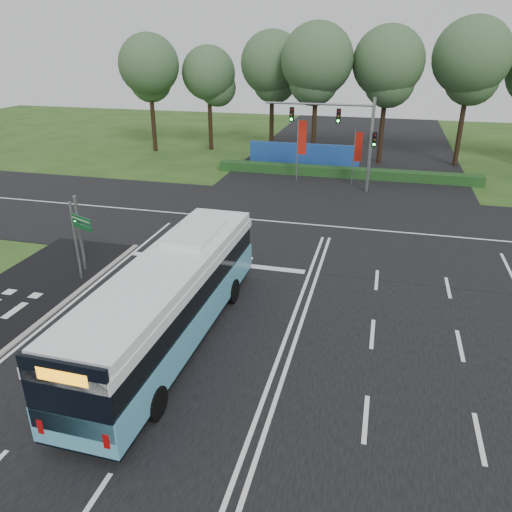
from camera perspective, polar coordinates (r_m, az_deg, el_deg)
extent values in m
plane|color=#254617|center=(20.94, 4.04, -7.75)|extent=(120.00, 120.00, 0.00)
cube|color=black|center=(20.93, 4.05, -7.70)|extent=(20.00, 120.00, 0.04)
cube|color=black|center=(31.69, 8.09, 3.38)|extent=(120.00, 14.00, 0.05)
cube|color=gray|center=(22.44, -24.05, -7.49)|extent=(0.25, 18.00, 0.12)
cube|color=#53A1C0|center=(19.44, -9.59, -6.80)|extent=(2.90, 12.88, 1.18)
cube|color=black|center=(19.72, -9.49, -8.14)|extent=(2.87, 12.82, 0.32)
cube|color=black|center=(18.93, -9.81, -4.00)|extent=(2.79, 12.69, 1.02)
cube|color=white|center=(18.64, -9.95, -2.26)|extent=(2.90, 12.88, 0.37)
cube|color=white|center=(18.48, -10.03, -1.21)|extent=(2.84, 12.37, 0.37)
cube|color=white|center=(20.60, -6.99, 2.61)|extent=(1.77, 3.24, 0.27)
cube|color=black|center=(14.37, -20.74, -15.07)|extent=(2.60, 0.17, 2.35)
cube|color=orange|center=(13.90, -21.28, -12.74)|extent=(1.50, 0.09, 0.37)
cylinder|color=black|center=(23.09, -8.63, -3.22)|extent=(0.32, 1.12, 1.11)
cylinder|color=black|center=(22.25, -2.68, -4.03)|extent=(0.32, 1.12, 1.11)
cylinder|color=black|center=(17.45, -19.02, -14.20)|extent=(0.32, 1.12, 1.11)
cylinder|color=black|center=(16.33, -11.36, -16.17)|extent=(0.32, 1.12, 1.11)
cylinder|color=gray|center=(26.23, -19.46, 2.38)|extent=(0.16, 0.16, 3.93)
cube|color=black|center=(25.85, -19.89, 3.74)|extent=(0.35, 0.27, 0.45)
sphere|color=#19F233|center=(25.78, -20.01, 3.67)|extent=(0.16, 0.16, 0.16)
cylinder|color=gray|center=(25.25, -19.89, 1.53)|extent=(0.12, 0.12, 3.96)
cube|color=#0C461F|center=(24.21, -19.37, 3.95)|extent=(1.38, 0.67, 0.30)
cube|color=#0C461F|center=(24.32, -19.26, 3.18)|extent=(1.38, 0.67, 0.22)
cube|color=white|center=(24.19, -19.41, 3.92)|extent=(1.27, 0.59, 0.04)
cylinder|color=gray|center=(41.37, 4.74, 11.92)|extent=(0.08, 0.08, 5.02)
cube|color=#AA190E|center=(41.10, 5.30, 13.32)|extent=(0.67, 0.06, 2.68)
cylinder|color=gray|center=(40.93, 11.09, 10.92)|extent=(0.07, 0.07, 4.30)
cube|color=#AA190E|center=(40.70, 11.63, 12.11)|extent=(0.57, 0.10, 2.29)
cylinder|color=gray|center=(38.84, 12.95, 12.13)|extent=(0.24, 0.24, 7.00)
cylinder|color=gray|center=(38.71, 7.19, 16.84)|extent=(8.00, 0.16, 0.16)
cube|color=black|center=(38.64, 9.41, 15.51)|extent=(0.32, 0.28, 1.05)
cube|color=black|center=(39.12, 4.12, 15.85)|extent=(0.32, 0.28, 1.05)
cube|color=black|center=(38.74, 13.40, 12.81)|extent=(0.32, 0.28, 1.05)
cube|color=#163C19|center=(43.51, 10.16, 9.36)|extent=(22.00, 1.20, 0.80)
cube|color=#1A4191|center=(46.22, 5.47, 11.35)|extent=(10.00, 0.30, 2.20)
cylinder|color=black|center=(53.82, -11.74, 15.89)|extent=(0.44, 0.44, 8.06)
sphere|color=#365833|center=(53.43, -12.16, 20.62)|extent=(5.94, 5.94, 5.94)
cylinder|color=black|center=(53.84, -5.28, 15.84)|extent=(0.44, 0.44, 7.26)
sphere|color=#365833|center=(53.44, -5.45, 20.10)|extent=(5.35, 5.35, 5.35)
cylinder|color=black|center=(51.68, 1.81, 16.14)|extent=(0.44, 0.44, 8.23)
sphere|color=#365833|center=(51.28, 1.88, 21.19)|extent=(6.07, 6.07, 6.07)
cylinder|color=black|center=(47.93, 6.71, 15.68)|extent=(0.44, 0.44, 8.68)
sphere|color=#365833|center=(47.51, 7.00, 21.41)|extent=(6.40, 6.40, 6.40)
cylinder|color=black|center=(48.68, 14.30, 15.15)|extent=(0.44, 0.44, 8.50)
sphere|color=#365833|center=(48.26, 14.90, 20.65)|extent=(6.26, 6.26, 6.26)
cylinder|color=black|center=(49.70, 22.52, 14.56)|extent=(0.44, 0.44, 8.97)
sphere|color=#365833|center=(49.31, 23.46, 20.21)|extent=(6.61, 6.61, 6.61)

